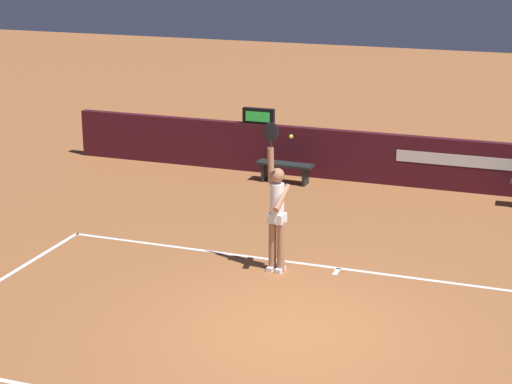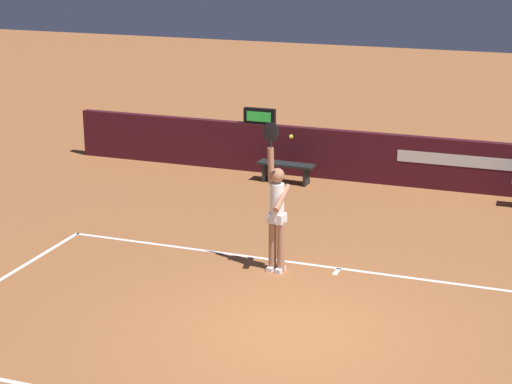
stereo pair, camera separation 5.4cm
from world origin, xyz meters
The scene contains 7 objects.
ground_plane centered at (0.00, 0.00, 0.00)m, with size 60.00×60.00×0.00m, color #9C5C33.
court_lines centered at (0.00, -0.01, 0.00)m, with size 10.19×5.22×0.00m.
back_wall centered at (0.01, 7.78, 0.57)m, with size 15.85×0.20×1.13m.
speed_display centered at (-3.32, 7.78, 1.32)m, with size 0.75×0.14×0.36m.
tennis_player centered at (-0.96, 2.09, 1.06)m, with size 0.48×0.51×2.55m.
tennis_ball centered at (-0.67, 1.89, 2.37)m, with size 0.06×0.06×0.06m.
courtside_bench_far centered at (-2.44, 7.10, 0.34)m, with size 1.29×0.42×0.45m.
Camera 1 is at (3.38, -10.93, 5.57)m, focal length 61.98 mm.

